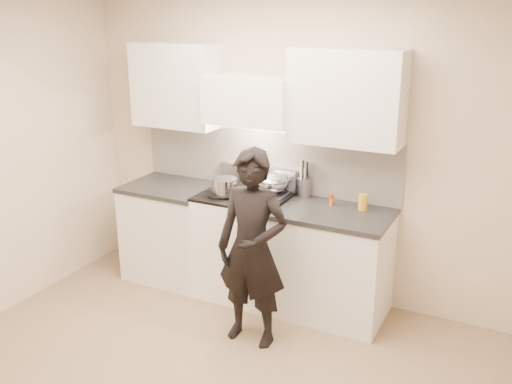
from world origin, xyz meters
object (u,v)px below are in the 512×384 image
(counter_right, at_px, (333,263))
(person, at_px, (252,249))
(wok, at_px, (272,182))
(utensil_crock, at_px, (304,186))
(stove, at_px, (245,244))

(counter_right, bearing_deg, person, -122.08)
(wok, distance_m, utensil_crock, 0.28)
(counter_right, distance_m, person, 0.84)
(counter_right, distance_m, wok, 0.87)
(stove, height_order, utensil_crock, utensil_crock)
(utensil_crock, bearing_deg, person, -92.58)
(stove, bearing_deg, wok, 32.79)
(person, bearing_deg, utensil_crock, 85.87)
(stove, xyz_separation_m, utensil_crock, (0.45, 0.25, 0.54))
(stove, distance_m, counter_right, 0.83)
(wok, height_order, person, person)
(wok, bearing_deg, utensil_crock, 24.52)
(stove, relative_size, utensil_crock, 3.00)
(stove, height_order, counter_right, stove)
(counter_right, relative_size, wok, 2.30)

